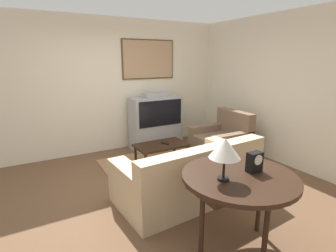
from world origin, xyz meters
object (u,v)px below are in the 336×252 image
couch (190,177)px  console_table (239,181)px  armchair (221,142)px  tv (156,122)px  coffee_table (161,147)px  table_lamp (225,149)px  mantel_clock (254,162)px

couch → console_table: size_ratio=1.79×
couch → armchair: armchair is taller
tv → coffee_table: 1.09m
coffee_table → table_lamp: 2.43m
coffee_table → table_lamp: table_lamp is taller
table_lamp → tv: bearing=74.0°
couch → mantel_clock: 1.23m
couch → table_lamp: size_ratio=4.94×
tv → couch: 2.27m
armchair → table_lamp: size_ratio=2.30×
table_lamp → armchair: bearing=49.2°
tv → coffee_table: tv is taller
tv → armchair: size_ratio=1.28×
armchair → console_table: armchair is taller
tv → console_table: (-0.72, -3.24, 0.17)m
armchair → mantel_clock: mantel_clock is taller
console_table → table_lamp: size_ratio=2.76×
couch → console_table: couch is taller
table_lamp → mantel_clock: bearing=-0.2°
tv → mantel_clock: size_ratio=5.96×
tv → couch: tv is taller
mantel_clock → console_table: bearing=177.1°
armchair → console_table: bearing=-36.0°
armchair → table_lamp: table_lamp is taller
couch → table_lamp: 1.39m
armchair → tv: bearing=-142.2°
armchair → console_table: size_ratio=0.83×
tv → couch: size_ratio=0.60×
armchair → mantel_clock: size_ratio=4.67×
couch → coffee_table: couch is taller
tv → console_table: bearing=-102.5°
mantel_clock → couch: bearing=92.0°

